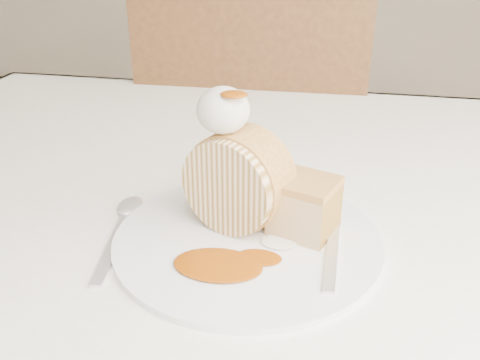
# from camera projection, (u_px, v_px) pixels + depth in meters

# --- Properties ---
(table) EXTENTS (1.40, 0.90, 0.75)m
(table) POSITION_uv_depth(u_px,v_px,m) (307.00, 252.00, 0.72)
(table) COLOR white
(table) RESTS_ON ground
(chair_far) EXTENTS (0.49, 0.49, 1.01)m
(chair_far) POSITION_uv_depth(u_px,v_px,m) (255.00, 143.00, 1.28)
(chair_far) COLOR brown
(chair_far) RESTS_ON ground
(plate) EXTENTS (0.37, 0.37, 0.01)m
(plate) POSITION_uv_depth(u_px,v_px,m) (247.00, 239.00, 0.58)
(plate) COLOR white
(plate) RESTS_ON table
(roulade_slice) EXTENTS (0.12, 0.09, 0.11)m
(roulade_slice) POSITION_uv_depth(u_px,v_px,m) (238.00, 181.00, 0.58)
(roulade_slice) COLOR beige
(roulade_slice) RESTS_ON plate
(cake_chunk) EXTENTS (0.08, 0.08, 0.05)m
(cake_chunk) POSITION_uv_depth(u_px,v_px,m) (304.00, 209.00, 0.57)
(cake_chunk) COLOR tan
(cake_chunk) RESTS_ON plate
(whipped_cream) EXTENTS (0.06, 0.06, 0.05)m
(whipped_cream) POSITION_uv_depth(u_px,v_px,m) (223.00, 110.00, 0.55)
(whipped_cream) COLOR silver
(whipped_cream) RESTS_ON roulade_slice
(caramel_drizzle) EXTENTS (0.03, 0.02, 0.01)m
(caramel_drizzle) POSITION_uv_depth(u_px,v_px,m) (234.00, 88.00, 0.52)
(caramel_drizzle) COLOR #8D3D05
(caramel_drizzle) RESTS_ON whipped_cream
(caramel_pool) EXTENTS (0.10, 0.09, 0.00)m
(caramel_pool) POSITION_uv_depth(u_px,v_px,m) (218.00, 265.00, 0.53)
(caramel_pool) COLOR #8D3D05
(caramel_pool) RESTS_ON plate
(fork) EXTENTS (0.03, 0.17, 0.00)m
(fork) POSITION_uv_depth(u_px,v_px,m) (332.00, 255.00, 0.54)
(fork) COLOR silver
(fork) RESTS_ON plate
(spoon) EXTENTS (0.05, 0.17, 0.00)m
(spoon) POSITION_uv_depth(u_px,v_px,m) (113.00, 247.00, 0.57)
(spoon) COLOR silver
(spoon) RESTS_ON table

